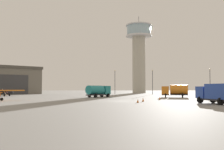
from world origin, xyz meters
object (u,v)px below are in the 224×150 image
(light_post_west, at_px, (115,80))
(traffic_cone_mid_apron, at_px, (138,101))
(truck_fuel_tanker_orange, at_px, (175,90))
(light_post_east, at_px, (153,80))
(truck_box_blue, at_px, (218,93))
(traffic_cone_near_right, at_px, (160,98))
(light_post_north, at_px, (210,79))
(airplane_green, at_px, (224,94))
(control_tower, at_px, (139,50))
(truck_fuel_tanker_teal, at_px, (98,91))
(airplane_black, at_px, (2,92))
(traffic_cone_near_left, at_px, (143,100))

(light_post_west, xyz_separation_m, traffic_cone_mid_apron, (9.55, -55.38, -5.03))
(truck_fuel_tanker_orange, height_order, light_post_east, light_post_east)
(truck_box_blue, distance_m, traffic_cone_near_right, 14.74)
(truck_fuel_tanker_orange, bearing_deg, light_post_west, -53.68)
(light_post_west, bearing_deg, light_post_north, -15.57)
(airplane_green, bearing_deg, traffic_cone_mid_apron, 30.41)
(control_tower, xyz_separation_m, light_post_west, (-8.50, -22.57, -14.09))
(light_post_west, height_order, traffic_cone_near_right, light_post_west)
(airplane_green, relative_size, traffic_cone_mid_apron, 14.64)
(truck_fuel_tanker_orange, xyz_separation_m, light_post_east, (-4.44, 28.34, 3.57))
(control_tower, relative_size, traffic_cone_mid_apron, 58.90)
(light_post_west, relative_size, traffic_cone_mid_apron, 15.06)
(truck_box_blue, height_order, traffic_cone_mid_apron, truck_box_blue)
(light_post_west, bearing_deg, traffic_cone_mid_apron, -80.21)
(truck_fuel_tanker_orange, height_order, light_post_west, light_post_west)
(truck_fuel_tanker_orange, bearing_deg, truck_box_blue, 101.38)
(truck_box_blue, relative_size, light_post_west, 0.84)
(truck_fuel_tanker_teal, xyz_separation_m, traffic_cone_mid_apron, (10.11, -22.41, -1.37))
(airplane_black, xyz_separation_m, light_post_east, (41.78, 26.11, 4.02))
(light_post_east, relative_size, traffic_cone_near_right, 13.59)
(airplane_black, distance_m, airplane_green, 56.01)
(airplane_black, xyz_separation_m, light_post_north, (59.85, 19.29, 3.86))
(truck_fuel_tanker_teal, distance_m, traffic_cone_mid_apron, 24.62)
(truck_fuel_tanker_orange, relative_size, light_post_north, 0.75)
(airplane_black, height_order, traffic_cone_mid_apron, airplane_black)
(control_tower, distance_m, traffic_cone_mid_apron, 80.26)
(airplane_green, relative_size, truck_fuel_tanker_orange, 1.35)
(airplane_green, bearing_deg, airplane_black, -20.85)
(traffic_cone_near_right, bearing_deg, traffic_cone_near_left, -114.06)
(airplane_black, relative_size, traffic_cone_near_right, 13.37)
(traffic_cone_mid_apron, bearing_deg, control_tower, 90.78)
(light_post_east, height_order, traffic_cone_near_left, light_post_east)
(truck_box_blue, distance_m, light_post_west, 61.30)
(airplane_green, xyz_separation_m, light_post_north, (6.30, 35.71, 3.91))
(control_tower, bearing_deg, light_post_west, -110.63)
(traffic_cone_near_right, bearing_deg, truck_fuel_tanker_orange, 72.31)
(light_post_north, bearing_deg, airplane_green, -100.01)
(traffic_cone_near_left, distance_m, traffic_cone_mid_apron, 3.58)
(traffic_cone_near_right, bearing_deg, airplane_green, 1.16)
(truck_fuel_tanker_teal, bearing_deg, light_post_west, 31.78)
(control_tower, distance_m, truck_box_blue, 82.95)
(airplane_black, bearing_deg, traffic_cone_near_left, -96.23)
(light_post_north, relative_size, traffic_cone_mid_apron, 14.37)
(traffic_cone_mid_apron, bearing_deg, traffic_cone_near_right, 69.40)
(airplane_black, relative_size, light_post_west, 0.97)
(truck_fuel_tanker_teal, height_order, light_post_north, light_post_north)
(airplane_black, bearing_deg, control_tower, -10.34)
(traffic_cone_near_right, bearing_deg, control_tower, 94.27)
(airplane_black, xyz_separation_m, traffic_cone_near_left, (38.46, -23.74, -0.91))
(traffic_cone_near_left, bearing_deg, traffic_cone_mid_apron, -103.08)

